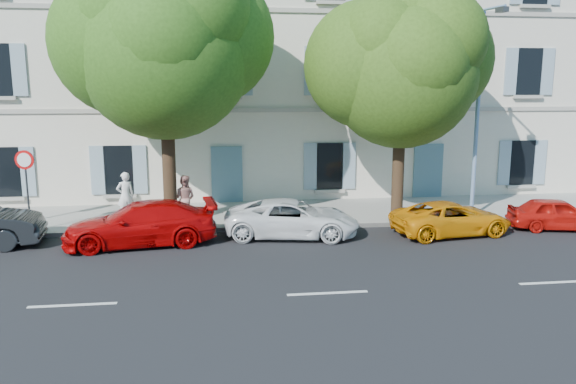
{
  "coord_description": "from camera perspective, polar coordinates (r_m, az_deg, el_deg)",
  "views": [
    {
      "loc": [
        -2.62,
        -16.78,
        4.99
      ],
      "look_at": [
        -0.2,
        2.0,
        1.4
      ],
      "focal_mm": 35.0,
      "sensor_mm": 36.0,
      "label": 1
    }
  ],
  "objects": [
    {
      "name": "street_lamp",
      "position": [
        21.58,
        18.92,
        8.59
      ],
      "size": [
        0.34,
        1.61,
        7.49
      ],
      "color": "#7293BF",
      "rests_on": "sidewalk"
    },
    {
      "name": "car_white_coupe",
      "position": [
        18.79,
        0.44,
        -2.71
      ],
      "size": [
        4.74,
        2.77,
        1.24
      ],
      "primitive_type": "imported",
      "rotation": [
        0.0,
        0.0,
        1.4
      ],
      "color": "white",
      "rests_on": "ground"
    },
    {
      "name": "pedestrian_b",
      "position": [
        20.6,
        -10.48,
        -0.63
      ],
      "size": [
        0.97,
        0.84,
        1.69
      ],
      "primitive_type": "imported",
      "rotation": [
        0.0,
        0.0,
        2.85
      ],
      "color": "tan",
      "rests_on": "sidewalk"
    },
    {
      "name": "pedestrian_a",
      "position": [
        21.37,
        -16.18,
        -0.37
      ],
      "size": [
        0.75,
        0.63,
        1.76
      ],
      "primitive_type": "imported",
      "rotation": [
        0.0,
        0.0,
        3.51
      ],
      "color": "white",
      "rests_on": "sidewalk"
    },
    {
      "name": "kerb",
      "position": [
        19.85,
        0.48,
        -3.58
      ],
      "size": [
        36.0,
        0.16,
        0.16
      ],
      "primitive_type": "cube",
      "color": "#9E998E",
      "rests_on": "ground"
    },
    {
      "name": "car_red_hatchback",
      "position": [
        21.88,
        25.7,
        -2.01
      ],
      "size": [
        3.52,
        2.0,
        1.13
      ],
      "primitive_type": "imported",
      "rotation": [
        0.0,
        0.0,
        1.36
      ],
      "color": "#B8120B",
      "rests_on": "ground"
    },
    {
      "name": "tree_right",
      "position": [
        20.67,
        11.47,
        11.72
      ],
      "size": [
        5.33,
        5.33,
        8.21
      ],
      "color": "#3A2819",
      "rests_on": "sidewalk"
    },
    {
      "name": "tree_left",
      "position": [
        19.97,
        -12.44,
        13.75
      ],
      "size": [
        5.99,
        5.99,
        9.28
      ],
      "color": "#3A2819",
      "rests_on": "sidewalk"
    },
    {
      "name": "road_sign",
      "position": [
        20.5,
        -25.1,
        1.73
      ],
      "size": [
        0.64,
        0.14,
        2.76
      ],
      "color": "#383A3D",
      "rests_on": "sidewalk"
    },
    {
      "name": "car_yellow_supercar",
      "position": [
        19.85,
        16.24,
        -2.58
      ],
      "size": [
        4.29,
        2.44,
        1.13
      ],
      "primitive_type": "imported",
      "rotation": [
        0.0,
        0.0,
        1.72
      ],
      "color": "orange",
      "rests_on": "ground"
    },
    {
      "name": "ground",
      "position": [
        17.7,
        1.49,
        -5.64
      ],
      "size": [
        90.0,
        90.0,
        0.0
      ],
      "primitive_type": "plane",
      "color": "black"
    },
    {
      "name": "building",
      "position": [
        27.12,
        -1.83,
        12.86
      ],
      "size": [
        28.0,
        7.0,
        12.0
      ],
      "primitive_type": "cube",
      "color": "beige",
      "rests_on": "ground"
    },
    {
      "name": "car_red_coupe",
      "position": [
        18.41,
        -14.74,
        -3.13
      ],
      "size": [
        4.95,
        2.48,
        1.38
      ],
      "primitive_type": "imported",
      "rotation": [
        0.0,
        0.0,
        4.83
      ],
      "color": "#AC0405",
      "rests_on": "ground"
    },
    {
      "name": "sidewalk",
      "position": [
        21.94,
        -0.29,
        -2.21
      ],
      "size": [
        36.0,
        4.5,
        0.15
      ],
      "primitive_type": "cube",
      "color": "#A09E96",
      "rests_on": "ground"
    }
  ]
}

